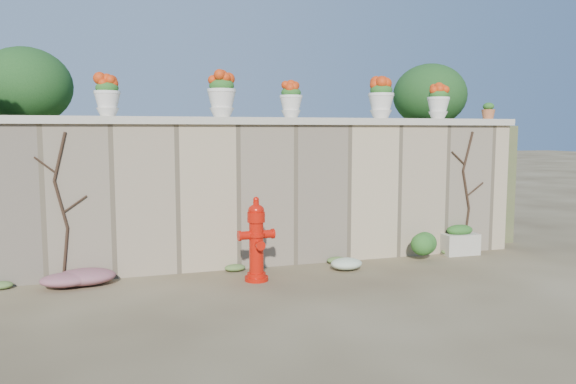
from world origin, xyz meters
name	(u,v)px	position (x,y,z in m)	size (l,w,h in m)	color
ground	(306,299)	(0.00, 0.00, 0.00)	(80.00, 80.00, 0.00)	#493A24
stone_wall	(264,195)	(0.00, 1.80, 1.00)	(8.00, 0.40, 2.00)	tan
wall_cap	(264,121)	(0.00, 1.80, 2.05)	(8.10, 0.52, 0.10)	beige
raised_fill	(221,178)	(0.00, 5.00, 1.00)	(9.00, 6.00, 2.00)	#384C23
back_shrub_left	(25,86)	(-3.20, 3.00, 2.55)	(1.30, 1.30, 1.10)	#143814
back_shrub_right	(430,95)	(3.40, 3.00, 2.55)	(1.30, 1.30, 1.10)	#143814
vine_left	(62,205)	(-2.67, 1.58, 0.99)	(0.60, 0.04, 1.91)	black
vine_right	(467,190)	(3.23, 1.58, 0.99)	(0.60, 0.04, 1.91)	black
fire_hydrant	(256,239)	(-0.34, 0.95, 0.54)	(0.46, 0.33, 1.08)	#B91207
planter_box	(459,241)	(3.06, 1.49, 0.21)	(0.56, 0.34, 0.46)	beige
green_shrub	(423,241)	(2.33, 1.34, 0.28)	(0.59, 0.53, 0.56)	#1E5119
magenta_clump	(74,277)	(-2.56, 1.36, 0.13)	(0.95, 0.63, 0.25)	#B52473
white_flowers	(350,262)	(1.06, 1.14, 0.10)	(0.57, 0.45, 0.20)	white
urn_pot_1	(107,96)	(-2.09, 1.80, 2.36)	(0.33, 0.33, 0.52)	silver
urn_pot_2	(222,95)	(-0.60, 1.80, 2.41)	(0.40, 0.40, 0.62)	silver
urn_pot_3	(291,100)	(0.40, 1.80, 2.35)	(0.33, 0.33, 0.51)	silver
urn_pot_4	(381,98)	(1.82, 1.80, 2.40)	(0.39, 0.39, 0.61)	silver
urn_pot_5	(438,102)	(2.81, 1.80, 2.37)	(0.34, 0.34, 0.54)	silver
terracotta_pot	(488,112)	(3.74, 1.80, 2.22)	(0.21, 0.21, 0.26)	#AD5E35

